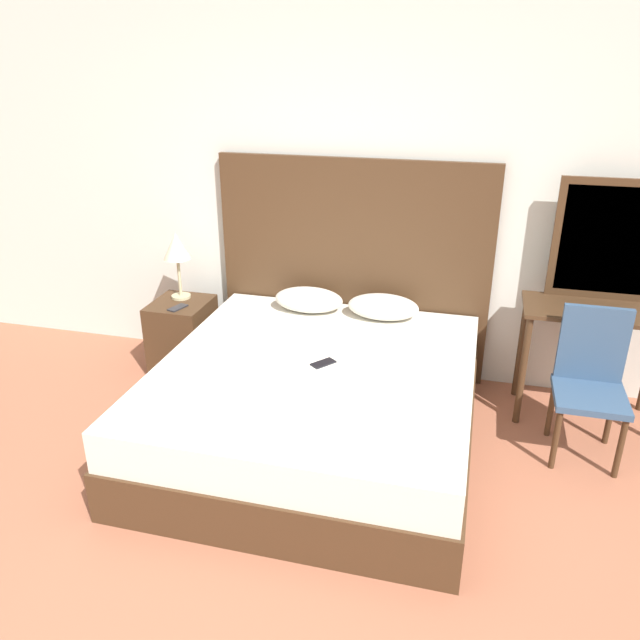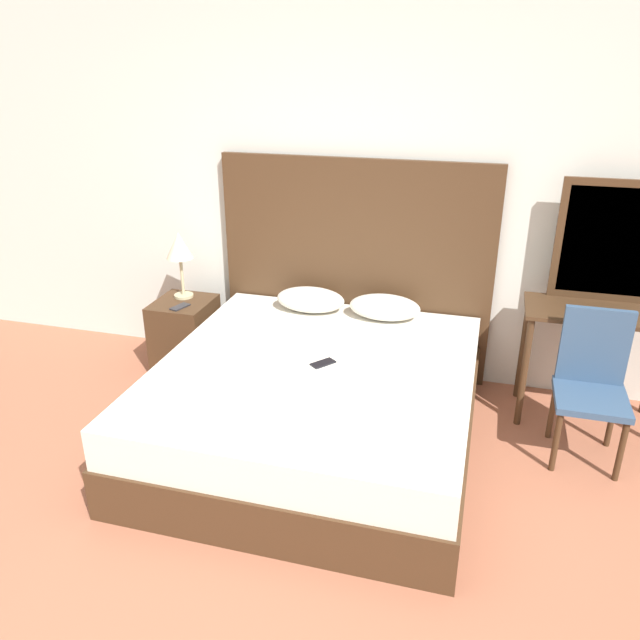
{
  "view_description": "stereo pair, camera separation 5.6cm",
  "coord_description": "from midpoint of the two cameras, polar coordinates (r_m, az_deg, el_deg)",
  "views": [
    {
      "loc": [
        0.91,
        -1.63,
        2.27
      ],
      "look_at": [
        0.05,
        1.67,
        0.79
      ],
      "focal_mm": 35.0,
      "sensor_mm": 36.0,
      "label": 1
    },
    {
      "loc": [
        0.97,
        -1.62,
        2.27
      ],
      "look_at": [
        0.05,
        1.67,
        0.79
      ],
      "focal_mm": 35.0,
      "sensor_mm": 36.0,
      "label": 2
    }
  ],
  "objects": [
    {
      "name": "wall_back",
      "position": [
        4.51,
        2.4,
        11.61
      ],
      "size": [
        10.0,
        0.06,
        2.7
      ],
      "color": "silver",
      "rests_on": "ground_plane"
    },
    {
      "name": "table_lamp",
      "position": [
        4.73,
        -13.3,
        6.33
      ],
      "size": [
        0.2,
        0.2,
        0.5
      ],
      "color": "tan",
      "rests_on": "nightstand"
    },
    {
      "name": "headboard",
      "position": [
        4.57,
        2.64,
        4.63
      ],
      "size": [
        1.98,
        0.05,
        1.6
      ],
      "color": "#422B19",
      "rests_on": "ground_plane"
    },
    {
      "name": "chair",
      "position": [
        4.02,
        23.13,
        -4.75
      ],
      "size": [
        0.41,
        0.41,
        0.9
      ],
      "color": "#334C6B",
      "rests_on": "ground_plane"
    },
    {
      "name": "pillow_right",
      "position": [
        4.38,
        5.43,
        1.21
      ],
      "size": [
        0.5,
        0.31,
        0.16
      ],
      "color": "silver",
      "rests_on": "bed"
    },
    {
      "name": "phone_on_nightstand",
      "position": [
        4.65,
        -13.22,
        1.11
      ],
      "size": [
        0.11,
        0.16,
        0.01
      ],
      "color": "#232328",
      "rests_on": "nightstand"
    },
    {
      "name": "pillow_left",
      "position": [
        4.49,
        -1.4,
        1.87
      ],
      "size": [
        0.5,
        0.31,
        0.16
      ],
      "color": "silver",
      "rests_on": "bed"
    },
    {
      "name": "vanity_mirror",
      "position": [
        4.35,
        24.26,
        6.68
      ],
      "size": [
        0.63,
        0.03,
        0.78
      ],
      "color": "#422B19",
      "rests_on": "vanity_desk"
    },
    {
      "name": "phone_on_bed",
      "position": [
        3.75,
        -0.14,
        -3.97
      ],
      "size": [
        0.15,
        0.16,
        0.01
      ],
      "color": "black",
      "rests_on": "bed"
    },
    {
      "name": "bed",
      "position": [
        3.87,
        -0.8,
        -7.71
      ],
      "size": [
        1.89,
        2.03,
        0.54
      ],
      "color": "#422B19",
      "rests_on": "ground_plane"
    },
    {
      "name": "nightstand",
      "position": [
        4.87,
        -12.75,
        -1.4
      ],
      "size": [
        0.41,
        0.45,
        0.55
      ],
      "color": "#422B19",
      "rests_on": "ground_plane"
    },
    {
      "name": "vanity_desk",
      "position": [
        4.33,
        23.44,
        -0.93
      ],
      "size": [
        0.91,
        0.46,
        0.78
      ],
      "color": "#422B19",
      "rests_on": "ground_plane"
    }
  ]
}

